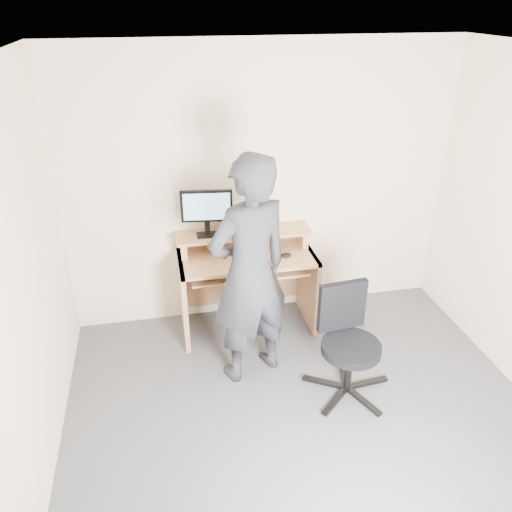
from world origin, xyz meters
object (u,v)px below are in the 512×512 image
object	(u,v)px
desk	(245,271)
person	(250,273)
monitor	(207,209)
office_chair	(347,338)

from	to	relation	value
desk	person	world-z (taller)	person
monitor	person	world-z (taller)	person
monitor	desk	bearing A→B (deg)	-2.95
desk	person	bearing A→B (deg)	-97.63
desk	monitor	size ratio (longest dim) A/B	2.71
person	monitor	bearing A→B (deg)	-94.90
monitor	office_chair	bearing A→B (deg)	-43.13
office_chair	person	world-z (taller)	person
monitor	person	distance (m)	0.82
desk	monitor	xyz separation A→B (m)	(-0.32, 0.06, 0.61)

